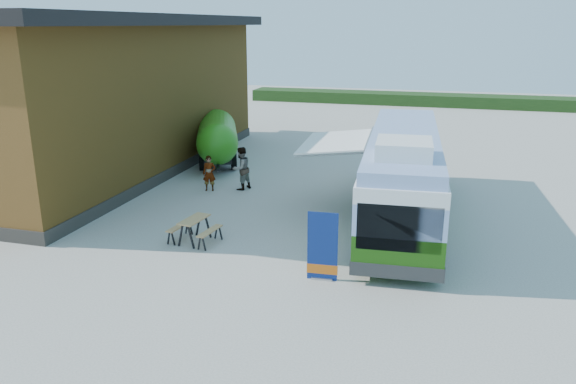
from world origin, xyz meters
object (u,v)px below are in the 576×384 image
(bus, at_px, (403,173))
(person_b, at_px, (241,168))
(banner, at_px, (322,253))
(slurry_tanker, at_px, (217,136))
(person_a, at_px, (209,173))
(picnic_table, at_px, (194,225))

(bus, bearing_deg, person_b, 160.14)
(banner, distance_m, slurry_tanker, 14.77)
(person_a, xyz_separation_m, slurry_tanker, (-1.58, 4.75, 0.67))
(banner, relative_size, picnic_table, 1.27)
(banner, xyz_separation_m, person_a, (-6.72, 7.46, -0.05))
(person_b, bearing_deg, picnic_table, 32.44)
(bus, distance_m, person_a, 8.61)
(bus, xyz_separation_m, person_a, (-8.42, 1.47, -1.02))
(picnic_table, xyz_separation_m, person_b, (-0.69, 6.36, 0.33))
(bus, bearing_deg, banner, -109.67)
(person_a, distance_m, person_b, 1.41)
(person_b, bearing_deg, banner, 60.38)
(picnic_table, xyz_separation_m, slurry_tanker, (-3.55, 10.53, 0.84))
(picnic_table, height_order, person_a, person_a)
(picnic_table, relative_size, person_a, 1.03)
(picnic_table, bearing_deg, person_a, 116.19)
(bus, bearing_deg, picnic_table, -150.10)
(banner, distance_m, picnic_table, 5.05)
(slurry_tanker, bearing_deg, person_a, -94.34)
(person_a, xyz_separation_m, person_b, (1.28, 0.58, 0.17))
(person_b, bearing_deg, bus, 100.23)
(banner, xyz_separation_m, picnic_table, (-4.76, 1.68, -0.22))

